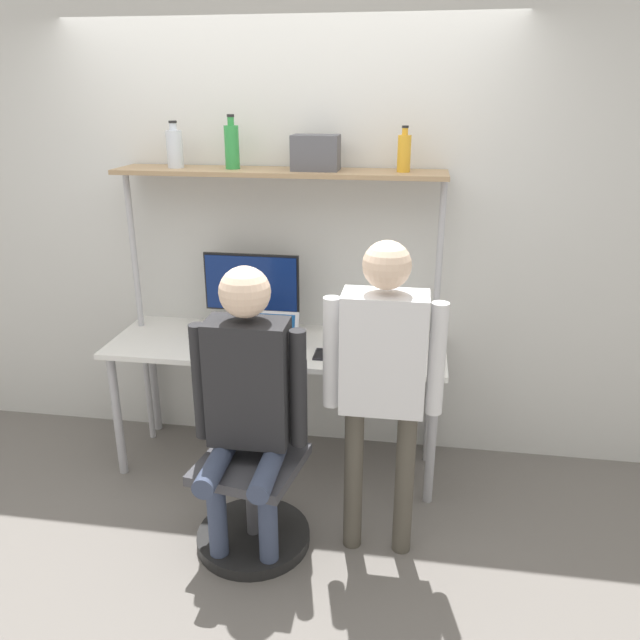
{
  "coord_description": "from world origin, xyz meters",
  "views": [
    {
      "loc": [
        0.75,
        -2.86,
        2.12
      ],
      "look_at": [
        0.33,
        -0.19,
        1.13
      ],
      "focal_mm": 35.0,
      "sensor_mm": 36.0,
      "label": 1
    }
  ],
  "objects_px": {
    "bottle_clear": "(175,148)",
    "storage_box": "(316,153)",
    "bottle_green": "(232,146)",
    "bottle_amber": "(404,152)",
    "cell_phone": "(321,354)",
    "person_standing": "(383,367)",
    "monitor": "(252,289)",
    "person_seated": "(247,392)",
    "laptop": "(267,341)",
    "office_chair": "(255,489)"
  },
  "relations": [
    {
      "from": "laptop",
      "to": "bottle_amber",
      "type": "bearing_deg",
      "value": 20.84
    },
    {
      "from": "laptop",
      "to": "person_seated",
      "type": "relative_size",
      "value": 0.24
    },
    {
      "from": "bottle_clear",
      "to": "storage_box",
      "type": "bearing_deg",
      "value": 0.0
    },
    {
      "from": "laptop",
      "to": "bottle_clear",
      "type": "distance_m",
      "value": 1.16
    },
    {
      "from": "monitor",
      "to": "bottle_green",
      "type": "relative_size",
      "value": 1.97
    },
    {
      "from": "monitor",
      "to": "office_chair",
      "type": "height_order",
      "value": "monitor"
    },
    {
      "from": "laptop",
      "to": "bottle_green",
      "type": "bearing_deg",
      "value": 130.73
    },
    {
      "from": "person_standing",
      "to": "storage_box",
      "type": "relative_size",
      "value": 6.23
    },
    {
      "from": "cell_phone",
      "to": "person_standing",
      "type": "height_order",
      "value": "person_standing"
    },
    {
      "from": "laptop",
      "to": "storage_box",
      "type": "height_order",
      "value": "storage_box"
    },
    {
      "from": "office_chair",
      "to": "bottle_amber",
      "type": "relative_size",
      "value": 3.99
    },
    {
      "from": "laptop",
      "to": "bottle_amber",
      "type": "xyz_separation_m",
      "value": [
        0.69,
        0.26,
        0.99
      ]
    },
    {
      "from": "cell_phone",
      "to": "bottle_clear",
      "type": "bearing_deg",
      "value": 161.64
    },
    {
      "from": "person_seated",
      "to": "person_standing",
      "type": "distance_m",
      "value": 0.63
    },
    {
      "from": "person_seated",
      "to": "person_standing",
      "type": "xyz_separation_m",
      "value": [
        0.61,
        0.07,
        0.13
      ]
    },
    {
      "from": "monitor",
      "to": "laptop",
      "type": "bearing_deg",
      "value": -59.79
    },
    {
      "from": "cell_phone",
      "to": "office_chair",
      "type": "distance_m",
      "value": 0.78
    },
    {
      "from": "monitor",
      "to": "bottle_clear",
      "type": "bearing_deg",
      "value": 177.73
    },
    {
      "from": "storage_box",
      "to": "cell_phone",
      "type": "bearing_deg",
      "value": -75.8
    },
    {
      "from": "cell_phone",
      "to": "bottle_amber",
      "type": "xyz_separation_m",
      "value": [
        0.39,
        0.28,
        1.04
      ]
    },
    {
      "from": "laptop",
      "to": "cell_phone",
      "type": "relative_size",
      "value": 2.24
    },
    {
      "from": "person_seated",
      "to": "bottle_amber",
      "type": "height_order",
      "value": "bottle_amber"
    },
    {
      "from": "monitor",
      "to": "laptop",
      "type": "distance_m",
      "value": 0.36
    },
    {
      "from": "bottle_clear",
      "to": "storage_box",
      "type": "distance_m",
      "value": 0.78
    },
    {
      "from": "office_chair",
      "to": "storage_box",
      "type": "distance_m",
      "value": 1.75
    },
    {
      "from": "monitor",
      "to": "person_seated",
      "type": "distance_m",
      "value": 0.92
    },
    {
      "from": "cell_phone",
      "to": "bottle_clear",
      "type": "relative_size",
      "value": 0.61
    },
    {
      "from": "cell_phone",
      "to": "bottle_clear",
      "type": "height_order",
      "value": "bottle_clear"
    },
    {
      "from": "laptop",
      "to": "person_seated",
      "type": "xyz_separation_m",
      "value": [
        0.06,
        -0.62,
        0.0
      ]
    },
    {
      "from": "bottle_amber",
      "to": "storage_box",
      "type": "height_order",
      "value": "bottle_amber"
    },
    {
      "from": "bottle_clear",
      "to": "bottle_amber",
      "type": "distance_m",
      "value": 1.24
    },
    {
      "from": "storage_box",
      "to": "person_seated",
      "type": "bearing_deg",
      "value": -101.14
    },
    {
      "from": "person_seated",
      "to": "storage_box",
      "type": "bearing_deg",
      "value": 78.86
    },
    {
      "from": "person_seated",
      "to": "bottle_clear",
      "type": "height_order",
      "value": "bottle_clear"
    },
    {
      "from": "laptop",
      "to": "cell_phone",
      "type": "bearing_deg",
      "value": -3.63
    },
    {
      "from": "monitor",
      "to": "bottle_green",
      "type": "height_order",
      "value": "bottle_green"
    },
    {
      "from": "cell_phone",
      "to": "storage_box",
      "type": "xyz_separation_m",
      "value": [
        -0.07,
        0.28,
        1.03
      ]
    },
    {
      "from": "monitor",
      "to": "office_chair",
      "type": "distance_m",
      "value": 1.14
    },
    {
      "from": "cell_phone",
      "to": "storage_box",
      "type": "distance_m",
      "value": 1.07
    },
    {
      "from": "laptop",
      "to": "bottle_amber",
      "type": "relative_size",
      "value": 1.45
    },
    {
      "from": "person_seated",
      "to": "bottle_amber",
      "type": "relative_size",
      "value": 6.1
    },
    {
      "from": "monitor",
      "to": "bottle_amber",
      "type": "relative_size",
      "value": 2.39
    },
    {
      "from": "bottle_green",
      "to": "bottle_clear",
      "type": "xyz_separation_m",
      "value": [
        -0.32,
        -0.0,
        -0.01
      ]
    },
    {
      "from": "cell_phone",
      "to": "person_seated",
      "type": "distance_m",
      "value": 0.65
    },
    {
      "from": "bottle_green",
      "to": "bottle_amber",
      "type": "distance_m",
      "value": 0.92
    },
    {
      "from": "laptop",
      "to": "person_standing",
      "type": "relative_size",
      "value": 0.22
    },
    {
      "from": "person_standing",
      "to": "storage_box",
      "type": "distance_m",
      "value": 1.25
    },
    {
      "from": "office_chair",
      "to": "storage_box",
      "type": "xyz_separation_m",
      "value": [
        0.17,
        0.84,
        1.53
      ]
    },
    {
      "from": "bottle_amber",
      "to": "storage_box",
      "type": "relative_size",
      "value": 0.94
    },
    {
      "from": "monitor",
      "to": "person_standing",
      "type": "relative_size",
      "value": 0.36
    }
  ]
}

